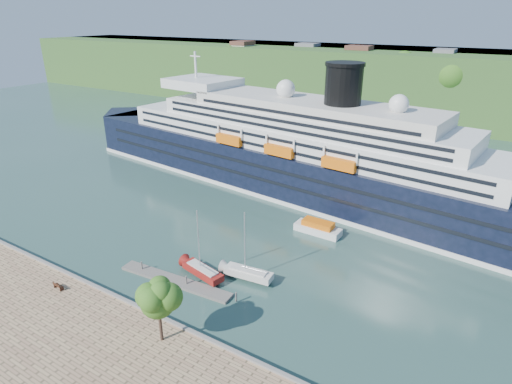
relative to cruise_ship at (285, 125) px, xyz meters
name	(u,v)px	position (x,y,z in m)	size (l,w,h in m)	color
ground	(143,314)	(6.07, -50.07, -14.28)	(400.00, 400.00, 0.00)	#294942
far_hillside	(415,83)	(6.07, 94.93, -2.28)	(400.00, 50.00, 24.00)	#355B24
quay_coping	(141,308)	(6.07, -50.27, -13.13)	(220.00, 0.50, 0.30)	slate
cruise_ship	(285,125)	(0.00, 0.00, 0.00)	(127.14, 18.51, 28.55)	black
park_bench	(58,285)	(-7.06, -53.25, -12.71)	(1.76, 0.72, 1.13)	#432313
promenade_tree	(159,308)	(12.43, -53.11, -8.71)	(5.51, 5.51, 9.13)	#2C631A
floating_pontoon	(175,281)	(4.72, -42.30, -14.07)	(18.92, 2.31, 0.42)	gray
sailboat_red	(201,247)	(7.48, -39.13, -9.01)	(8.15, 2.26, 10.52)	maroon
sailboat_white_far	(248,249)	(13.65, -35.95, -8.99)	(8.18, 2.27, 10.56)	silver
tender_launch	(318,227)	(16.30, -16.88, -13.09)	(8.57, 2.93, 2.37)	orange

